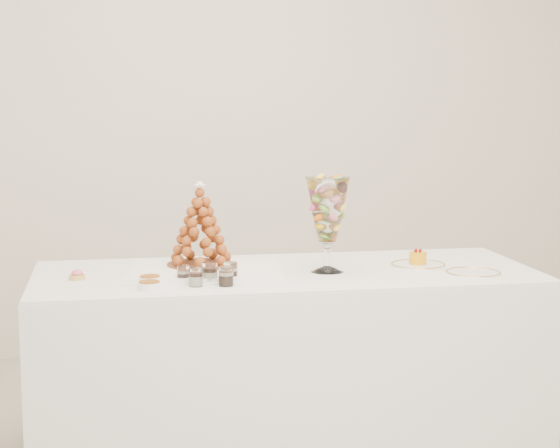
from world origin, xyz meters
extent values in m
cube|color=silver|center=(0.00, 2.00, 1.40)|extent=(4.50, 0.04, 2.80)
cube|color=white|center=(0.03, 0.30, 0.38)|extent=(2.04, 0.91, 0.75)
cube|color=white|center=(0.03, 0.30, 0.76)|extent=(2.03, 0.91, 0.01)
cube|color=white|center=(-0.29, 0.33, 0.77)|extent=(0.65, 0.54, 0.02)
cylinder|color=white|center=(0.19, 0.24, 0.77)|extent=(0.13, 0.13, 0.02)
cylinder|color=white|center=(0.19, 0.24, 0.83)|extent=(0.03, 0.03, 0.09)
sphere|color=white|center=(0.19, 0.24, 0.87)|extent=(0.04, 0.04, 0.04)
cylinder|color=white|center=(0.58, 0.26, 0.77)|extent=(0.23, 0.23, 0.01)
cylinder|color=white|center=(0.73, 0.06, 0.76)|extent=(0.22, 0.22, 0.01)
cylinder|color=tan|center=(-0.78, 0.31, 0.77)|extent=(0.06, 0.06, 0.02)
ellipsoid|color=#DB5A7C|center=(-0.78, 0.31, 0.79)|extent=(0.04, 0.04, 0.03)
cylinder|color=white|center=(-0.40, 0.17, 0.79)|extent=(0.06, 0.06, 0.06)
cylinder|color=white|center=(-0.30, 0.14, 0.80)|extent=(0.06, 0.06, 0.08)
cylinder|color=white|center=(-0.22, 0.15, 0.80)|extent=(0.06, 0.06, 0.07)
cylinder|color=white|center=(-0.36, 0.09, 0.79)|extent=(0.06, 0.06, 0.07)
cylinder|color=white|center=(-0.25, 0.07, 0.80)|extent=(0.06, 0.06, 0.07)
cylinder|color=white|center=(-0.52, 0.18, 0.77)|extent=(0.08, 0.08, 0.03)
cylinder|color=white|center=(-0.53, 0.07, 0.77)|extent=(0.08, 0.08, 0.03)
cylinder|color=brown|center=(-0.29, 0.41, 0.78)|extent=(0.27, 0.27, 0.01)
cone|color=#914116|center=(-0.29, 0.41, 0.95)|extent=(0.27, 0.27, 0.32)
sphere|color=white|center=(-0.29, 0.41, 1.10)|extent=(0.03, 0.03, 0.03)
cylinder|color=#F0A30B|center=(0.58, 0.27, 0.80)|extent=(0.07, 0.07, 0.05)
sphere|color=#810504|center=(0.59, 0.27, 0.83)|extent=(0.01, 0.01, 0.01)
sphere|color=#810504|center=(0.58, 0.28, 0.83)|extent=(0.01, 0.01, 0.01)
sphere|color=#810504|center=(0.57, 0.26, 0.83)|extent=(0.01, 0.01, 0.01)
sphere|color=#810504|center=(0.59, 0.26, 0.83)|extent=(0.01, 0.01, 0.01)
camera|label=1|loc=(-0.85, -3.27, 1.46)|focal=60.00mm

